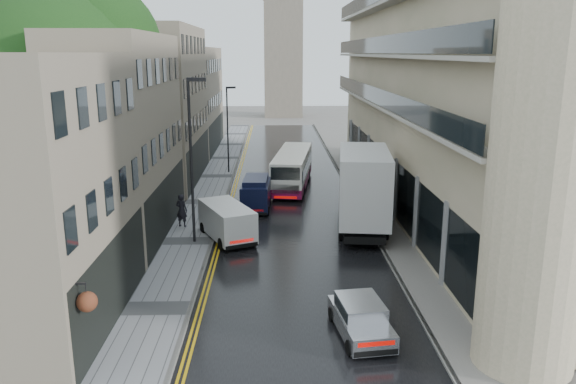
{
  "coord_description": "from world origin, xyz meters",
  "views": [
    {
      "loc": [
        -1.16,
        -10.0,
        10.12
      ],
      "look_at": [
        -0.42,
        18.0,
        3.14
      ],
      "focal_mm": 35.0,
      "sensor_mm": 36.0,
      "label": 1
    }
  ],
  "objects_px": {
    "tree_near": "(58,114)",
    "pedestrian": "(182,210)",
    "white_van": "(221,232)",
    "navy_van": "(242,198)",
    "white_lorry": "(341,197)",
    "cream_bus": "(275,177)",
    "tree_far": "(127,105)",
    "lamp_post_near": "(191,163)",
    "silver_hatchback": "(351,336)",
    "lamp_post_far": "(228,130)"
  },
  "relations": [
    {
      "from": "tree_near",
      "to": "pedestrian",
      "type": "distance_m",
      "value": 8.53
    },
    {
      "from": "white_van",
      "to": "navy_van",
      "type": "bearing_deg",
      "value": 59.25
    },
    {
      "from": "white_van",
      "to": "white_lorry",
      "type": "bearing_deg",
      "value": -10.22
    },
    {
      "from": "tree_near",
      "to": "cream_bus",
      "type": "relative_size",
      "value": 1.4
    },
    {
      "from": "tree_far",
      "to": "lamp_post_near",
      "type": "height_order",
      "value": "tree_far"
    },
    {
      "from": "tree_far",
      "to": "lamp_post_near",
      "type": "relative_size",
      "value": 1.43
    },
    {
      "from": "navy_van",
      "to": "tree_near",
      "type": "bearing_deg",
      "value": -151.17
    },
    {
      "from": "cream_bus",
      "to": "silver_hatchback",
      "type": "height_order",
      "value": "cream_bus"
    },
    {
      "from": "tree_far",
      "to": "navy_van",
      "type": "xyz_separation_m",
      "value": [
        9.0,
        -8.43,
        -5.09
      ]
    },
    {
      "from": "tree_far",
      "to": "silver_hatchback",
      "type": "relative_size",
      "value": 3.38
    },
    {
      "from": "tree_near",
      "to": "cream_bus",
      "type": "bearing_deg",
      "value": 40.41
    },
    {
      "from": "tree_far",
      "to": "silver_hatchback",
      "type": "bearing_deg",
      "value": -62.06
    },
    {
      "from": "white_lorry",
      "to": "tree_far",
      "type": "bearing_deg",
      "value": 144.47
    },
    {
      "from": "white_lorry",
      "to": "pedestrian",
      "type": "relative_size",
      "value": 4.62
    },
    {
      "from": "lamp_post_near",
      "to": "lamp_post_far",
      "type": "distance_m",
      "value": 18.22
    },
    {
      "from": "tree_near",
      "to": "cream_bus",
      "type": "distance_m",
      "value": 15.99
    },
    {
      "from": "tree_far",
      "to": "pedestrian",
      "type": "height_order",
      "value": "tree_far"
    },
    {
      "from": "tree_far",
      "to": "white_lorry",
      "type": "xyz_separation_m",
      "value": [
        14.75,
        -13.38,
        -3.82
      ]
    },
    {
      "from": "silver_hatchback",
      "to": "cream_bus",
      "type": "bearing_deg",
      "value": 88.71
    },
    {
      "from": "white_van",
      "to": "lamp_post_near",
      "type": "relative_size",
      "value": 0.51
    },
    {
      "from": "tree_far",
      "to": "white_van",
      "type": "bearing_deg",
      "value": -61.12
    },
    {
      "from": "navy_van",
      "to": "pedestrian",
      "type": "xyz_separation_m",
      "value": [
        -3.38,
        -2.72,
        -0.04
      ]
    },
    {
      "from": "cream_bus",
      "to": "lamp_post_far",
      "type": "relative_size",
      "value": 1.37
    },
    {
      "from": "tree_far",
      "to": "pedestrian",
      "type": "relative_size",
      "value": 6.34
    },
    {
      "from": "white_van",
      "to": "silver_hatchback",
      "type": "bearing_deg",
      "value": -88.03
    },
    {
      "from": "navy_van",
      "to": "lamp_post_near",
      "type": "xyz_separation_m",
      "value": [
        -2.29,
        -5.45,
        3.34
      ]
    },
    {
      "from": "cream_bus",
      "to": "tree_near",
      "type": "bearing_deg",
      "value": -131.88
    },
    {
      "from": "cream_bus",
      "to": "white_van",
      "type": "xyz_separation_m",
      "value": [
        -2.82,
        -11.75,
        -0.35
      ]
    },
    {
      "from": "silver_hatchback",
      "to": "navy_van",
      "type": "xyz_separation_m",
      "value": [
        -4.63,
        17.28,
        0.43
      ]
    },
    {
      "from": "white_lorry",
      "to": "lamp_post_near",
      "type": "relative_size",
      "value": 1.04
    },
    {
      "from": "tree_near",
      "to": "white_van",
      "type": "height_order",
      "value": "tree_near"
    },
    {
      "from": "white_lorry",
      "to": "pedestrian",
      "type": "xyz_separation_m",
      "value": [
        -9.12,
        2.24,
        -1.3
      ]
    },
    {
      "from": "tree_near",
      "to": "silver_hatchback",
      "type": "relative_size",
      "value": 3.76
    },
    {
      "from": "cream_bus",
      "to": "pedestrian",
      "type": "relative_size",
      "value": 5.04
    },
    {
      "from": "lamp_post_far",
      "to": "tree_near",
      "type": "bearing_deg",
      "value": -128.32
    },
    {
      "from": "tree_far",
      "to": "navy_van",
      "type": "height_order",
      "value": "tree_far"
    },
    {
      "from": "tree_near",
      "to": "lamp_post_near",
      "type": "height_order",
      "value": "tree_near"
    },
    {
      "from": "tree_far",
      "to": "cream_bus",
      "type": "xyz_separation_m",
      "value": [
        11.11,
        -3.28,
        -4.86
      ]
    },
    {
      "from": "lamp_post_far",
      "to": "lamp_post_near",
      "type": "bearing_deg",
      "value": -106.45
    },
    {
      "from": "tree_near",
      "to": "navy_van",
      "type": "height_order",
      "value": "tree_near"
    },
    {
      "from": "white_lorry",
      "to": "pedestrian",
      "type": "bearing_deg",
      "value": 172.9
    },
    {
      "from": "white_lorry",
      "to": "lamp_post_near",
      "type": "xyz_separation_m",
      "value": [
        -8.04,
        -0.49,
        2.07
      ]
    },
    {
      "from": "tree_near",
      "to": "navy_van",
      "type": "distance_m",
      "value": 11.88
    },
    {
      "from": "white_van",
      "to": "lamp_post_near",
      "type": "distance_m",
      "value": 3.98
    },
    {
      "from": "tree_far",
      "to": "tree_near",
      "type": "bearing_deg",
      "value": -91.32
    },
    {
      "from": "tree_far",
      "to": "lamp_post_far",
      "type": "height_order",
      "value": "tree_far"
    },
    {
      "from": "silver_hatchback",
      "to": "lamp_post_far",
      "type": "distance_m",
      "value": 30.87
    },
    {
      "from": "tree_near",
      "to": "pedestrian",
      "type": "relative_size",
      "value": 7.07
    },
    {
      "from": "white_van",
      "to": "lamp_post_far",
      "type": "height_order",
      "value": "lamp_post_far"
    },
    {
      "from": "lamp_post_near",
      "to": "tree_near",
      "type": "bearing_deg",
      "value": 175.5
    }
  ]
}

